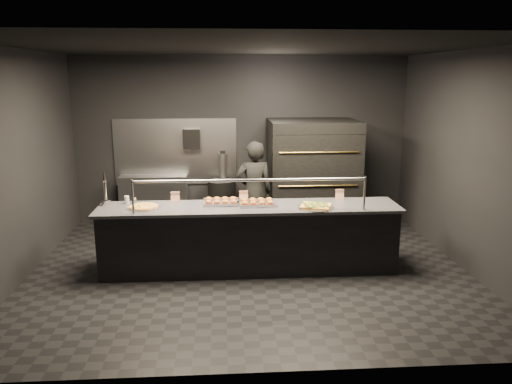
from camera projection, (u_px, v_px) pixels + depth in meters
room at (247, 164)px, 6.69m from camera, size 6.04×6.00×3.00m
service_counter at (249, 238)px, 6.88m from camera, size 4.10×0.78×1.37m
pizza_oven at (312, 175)px, 8.69m from camera, size 1.50×1.23×1.91m
prep_shelf at (154, 200)px, 9.03m from camera, size 1.20×0.35×0.90m
towel_dispenser at (192, 139)px, 8.90m from camera, size 0.30×0.20×0.35m
fire_extinguisher at (223, 165)px, 9.05m from camera, size 0.14×0.14×0.51m
beer_tap at (106, 195)px, 6.78m from camera, size 0.12×0.18×0.48m
round_pizza at (144, 207)px, 6.67m from camera, size 0.44×0.44×0.03m
slider_tray_a at (221, 201)px, 6.89m from camera, size 0.52×0.40×0.08m
slider_tray_b at (257, 202)px, 6.83m from camera, size 0.55×0.44×0.08m
square_pizza at (316, 206)px, 6.69m from camera, size 0.49×0.49×0.05m
condiment_jar at (129, 200)px, 6.90m from camera, size 0.16×0.06×0.11m
tent_cards at (253, 196)px, 7.04m from camera, size 2.45×0.04×0.15m
trash_bin at (222, 203)px, 8.93m from camera, size 0.50×0.50×0.84m
worker at (254, 192)px, 8.02m from camera, size 0.64×0.45×1.65m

